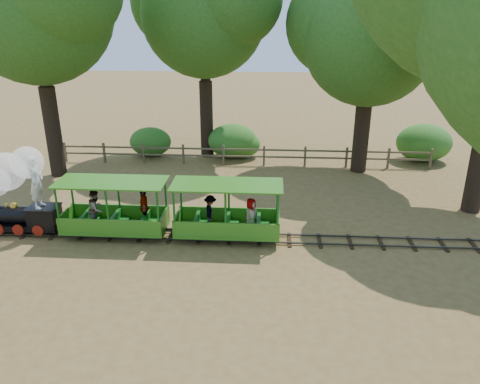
# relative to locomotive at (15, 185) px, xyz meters

# --- Properties ---
(ground) EXTENTS (90.00, 90.00, 0.00)m
(ground) POSITION_rel_locomotive_xyz_m (7.17, -0.06, -1.75)
(ground) COLOR olive
(ground) RESTS_ON ground
(track) EXTENTS (22.00, 1.00, 0.10)m
(track) POSITION_rel_locomotive_xyz_m (7.17, -0.06, -1.68)
(track) COLOR #3F3D3A
(track) RESTS_ON ground
(locomotive) EXTENTS (2.70, 1.27, 3.11)m
(locomotive) POSITION_rel_locomotive_xyz_m (0.00, 0.00, 0.00)
(locomotive) COLOR black
(locomotive) RESTS_ON ground
(carriage_front) EXTENTS (3.59, 1.47, 1.87)m
(carriage_front) POSITION_rel_locomotive_xyz_m (3.34, -0.08, -0.92)
(carriage_front) COLOR #357F1B
(carriage_front) RESTS_ON track
(carriage_rear) EXTENTS (3.59, 1.47, 1.87)m
(carriage_rear) POSITION_rel_locomotive_xyz_m (7.11, -0.06, -0.97)
(carriage_rear) COLOR #357F1B
(carriage_rear) RESTS_ON track
(oak_nc) EXTENTS (7.44, 6.55, 9.95)m
(oak_nc) POSITION_rel_locomotive_xyz_m (5.14, 9.52, 5.51)
(oak_nc) COLOR #2D2116
(oak_nc) RESTS_ON ground
(oak_ne) EXTENTS (7.30, 6.42, 8.94)m
(oak_ne) POSITION_rel_locomotive_xyz_m (12.64, 7.51, 4.56)
(oak_ne) COLOR #2D2116
(oak_ne) RESTS_ON ground
(fence) EXTENTS (18.10, 0.10, 1.00)m
(fence) POSITION_rel_locomotive_xyz_m (7.17, 7.94, -1.17)
(fence) COLOR brown
(fence) RESTS_ON ground
(shrub_west) EXTENTS (2.17, 1.67, 1.50)m
(shrub_west) POSITION_rel_locomotive_xyz_m (2.22, 9.24, -1.00)
(shrub_west) COLOR #2D6B1E
(shrub_west) RESTS_ON ground
(shrub_mid_w) EXTENTS (2.53, 1.95, 1.75)m
(shrub_mid_w) POSITION_rel_locomotive_xyz_m (6.52, 9.24, -0.87)
(shrub_mid_w) COLOR #2D6B1E
(shrub_mid_w) RESTS_ON ground
(shrub_mid_e) EXTENTS (2.02, 1.55, 1.40)m
(shrub_mid_e) POSITION_rel_locomotive_xyz_m (6.94, 9.24, -1.05)
(shrub_mid_e) COLOR #2D6B1E
(shrub_mid_e) RESTS_ON ground
(shrub_east) EXTENTS (2.74, 2.11, 1.90)m
(shrub_east) POSITION_rel_locomotive_xyz_m (16.17, 9.24, -0.80)
(shrub_east) COLOR #2D6B1E
(shrub_east) RESTS_ON ground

